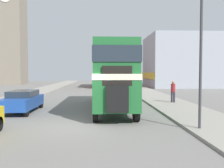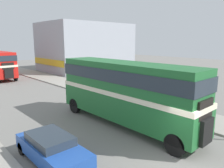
{
  "view_description": "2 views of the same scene",
  "coord_description": "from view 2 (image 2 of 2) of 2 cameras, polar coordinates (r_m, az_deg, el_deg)",
  "views": [
    {
      "loc": [
        1.27,
        -11.75,
        2.55
      ],
      "look_at": [
        2.04,
        5.43,
        1.73
      ],
      "focal_mm": 40.0,
      "sensor_mm": 36.0,
      "label": 1
    },
    {
      "loc": [
        -7.97,
        -4.3,
        5.59
      ],
      "look_at": [
        2.04,
        6.63,
        2.63
      ],
      "focal_mm": 35.0,
      "sensor_mm": 36.0,
      "label": 2
    }
  ],
  "objects": [
    {
      "name": "double_decker_bus",
      "position": [
        14.27,
        3.34,
        -1.1
      ],
      "size": [
        2.39,
        11.1,
        4.23
      ],
      "color": "#1E602D",
      "rests_on": "ground_plane"
    },
    {
      "name": "car_parked_mid",
      "position": [
        10.83,
        -15.44,
        -15.89
      ],
      "size": [
        1.72,
        4.4,
        1.36
      ],
      "color": "#1E479E",
      "rests_on": "ground_plane"
    },
    {
      "name": "pedestrian_walking",
      "position": [
        19.92,
        8.12,
        -1.9
      ],
      "size": [
        0.35,
        0.35,
        1.71
      ],
      "color": "#282833",
      "rests_on": "sidewalk_right"
    },
    {
      "name": "shop_building_block",
      "position": [
        43.71,
        -6.76,
        9.64
      ],
      "size": [
        16.37,
        11.14,
        8.81
      ],
      "color": "#999EA8",
      "rests_on": "ground_plane"
    }
  ]
}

